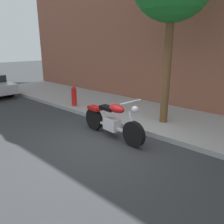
% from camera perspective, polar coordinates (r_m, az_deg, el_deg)
% --- Properties ---
extents(ground_plane, '(60.00, 60.00, 0.00)m').
position_cam_1_polar(ground_plane, '(5.85, -3.23, -8.20)').
color(ground_plane, '#303335').
extents(sidewalk, '(19.42, 3.00, 0.14)m').
position_cam_1_polar(sidewalk, '(7.88, 11.30, -1.24)').
color(sidewalk, '#9B9B9B').
rests_on(sidewalk, ground).
extents(motorcycle, '(2.27, 0.70, 1.16)m').
position_cam_1_polar(motorcycle, '(6.09, 0.02, -2.36)').
color(motorcycle, black).
rests_on(motorcycle, ground).
extents(fire_hydrant, '(0.20, 0.20, 0.91)m').
position_cam_1_polar(fire_hydrant, '(8.96, -9.68, 3.60)').
color(fire_hydrant, red).
rests_on(fire_hydrant, ground).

